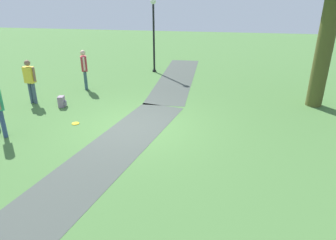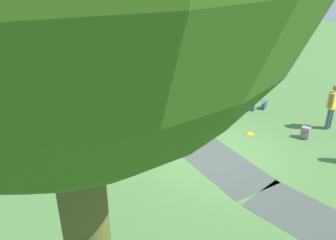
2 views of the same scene
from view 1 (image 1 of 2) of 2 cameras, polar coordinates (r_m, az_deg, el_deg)
name	(u,v)px [view 1 (image 1 of 2)]	position (r m, az deg, el deg)	size (l,w,h in m)	color
ground_plane	(136,126)	(9.77, -5.90, -1.21)	(48.00, 48.00, 0.00)	#477239
footpath_segment_near	(177,78)	(15.23, 1.68, 7.89)	(8.02, 1.68, 0.01)	#404741
footpath_segment_mid	(106,155)	(8.23, -11.41, -6.47)	(8.16, 3.17, 0.01)	#404741
lamp_post	(154,28)	(16.00, -2.69, 16.73)	(0.28, 0.28, 3.62)	black
man_near_boulder	(30,79)	(12.55, -24.28, 7.01)	(0.29, 0.52, 1.65)	#3E5161
passerby_on_path	(84,67)	(13.61, -15.31, 9.47)	(0.47, 0.37, 1.69)	#34525D
spare_backpack_on_lawn	(62,102)	(11.96, -19.15, 3.23)	(0.31, 0.30, 0.40)	gray
frisbee_on_grass	(76,123)	(10.35, -16.82, -0.62)	(0.24, 0.24, 0.02)	gold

